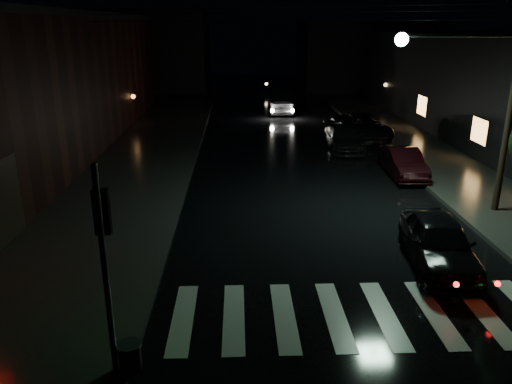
{
  "coord_description": "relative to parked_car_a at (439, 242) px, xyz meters",
  "views": [
    {
      "loc": [
        0.15,
        -9.73,
        6.58
      ],
      "look_at": [
        0.69,
        5.01,
        1.6
      ],
      "focal_mm": 35.0,
      "sensor_mm": 36.0,
      "label": 1
    }
  ],
  "objects": [
    {
      "name": "parked_car_d",
      "position": [
        1.8,
        16.64,
        0.01
      ],
      "size": [
        3.12,
        5.54,
        1.46
      ],
      "primitive_type": "imported",
      "rotation": [
        0.0,
        0.0,
        0.14
      ],
      "color": "black",
      "rests_on": "ground"
    },
    {
      "name": "ground",
      "position": [
        -5.8,
        -3.0,
        -0.72
      ],
      "size": [
        120.0,
        120.0,
        0.0
      ],
      "primitive_type": "plane",
      "color": "black",
      "rests_on": "ground"
    },
    {
      "name": "building_far_right",
      "position": [
        8.2,
        42.0,
        2.78
      ],
      "size": [
        14.0,
        10.0,
        7.0
      ],
      "primitive_type": "cube",
      "color": "black",
      "rests_on": "ground"
    },
    {
      "name": "sidewalk_left",
      "position": [
        -10.8,
        11.0,
        -0.64
      ],
      "size": [
        6.0,
        44.0,
        0.15
      ],
      "primitive_type": "cube",
      "color": "#282826",
      "rests_on": "ground"
    },
    {
      "name": "crosswalk",
      "position": [
        -2.8,
        -2.5,
        -0.71
      ],
      "size": [
        9.0,
        3.0,
        0.01
      ],
      "primitive_type": "cube",
      "color": "beige",
      "rests_on": "ground"
    },
    {
      "name": "building_far_left",
      "position": [
        -15.8,
        42.0,
        3.28
      ],
      "size": [
        14.0,
        10.0,
        8.0
      ],
      "primitive_type": "cube",
      "color": "black",
      "rests_on": "ground"
    },
    {
      "name": "signal_pole_corner",
      "position": [
        -7.94,
        -4.46,
        0.82
      ],
      "size": [
        0.68,
        0.61,
        4.2
      ],
      "color": "slate",
      "rests_on": "ground"
    },
    {
      "name": "parked_car_a",
      "position": [
        0.0,
        0.0,
        0.0
      ],
      "size": [
        2.2,
        4.39,
        1.43
      ],
      "primitive_type": "imported",
      "rotation": [
        0.0,
        0.0,
        -0.12
      ],
      "color": "black",
      "rests_on": "ground"
    },
    {
      "name": "oncoming_car",
      "position": [
        -2.3,
        25.85,
        0.08
      ],
      "size": [
        1.91,
        4.89,
        1.59
      ],
      "primitive_type": "imported",
      "rotation": [
        0.0,
        0.0,
        3.09
      ],
      "color": "black",
      "rests_on": "ground"
    },
    {
      "name": "utility_pole",
      "position": [
        3.03,
        4.0,
        3.88
      ],
      "size": [
        4.92,
        0.44,
        8.0
      ],
      "color": "black",
      "rests_on": "ground"
    },
    {
      "name": "parked_car_b",
      "position": [
        1.8,
        8.72,
        -0.08
      ],
      "size": [
        1.48,
        3.93,
        1.28
      ],
      "primitive_type": "imported",
      "rotation": [
        0.0,
        0.0,
        -0.03
      ],
      "color": "black",
      "rests_on": "ground"
    },
    {
      "name": "parked_car_c",
      "position": [
        0.11,
        13.89,
        -0.08
      ],
      "size": [
        1.79,
        4.38,
        1.27
      ],
      "primitive_type": "imported",
      "rotation": [
        0.0,
        0.0,
        -0.0
      ],
      "color": "black",
      "rests_on": "ground"
    },
    {
      "name": "sidewalk_right",
      "position": [
        4.2,
        11.0,
        -0.64
      ],
      "size": [
        4.0,
        44.0,
        0.15
      ],
      "primitive_type": "cube",
      "color": "#282826",
      "rests_on": "ground"
    }
  ]
}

